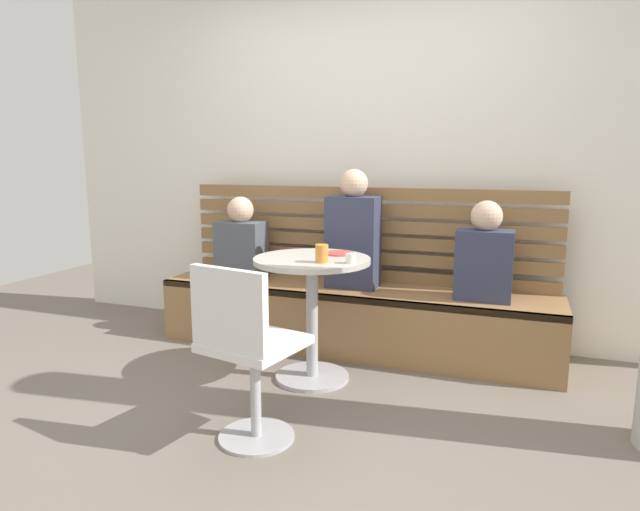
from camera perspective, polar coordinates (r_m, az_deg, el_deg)
ground at (r=2.80m, az=-4.15°, el=-17.68°), size 8.00×8.00×0.00m
back_wall at (r=4.03m, az=5.47°, el=12.18°), size 5.20×0.10×2.90m
booth_bench at (r=3.76m, az=3.41°, el=-6.62°), size 2.70×0.52×0.44m
booth_backrest at (r=3.87m, az=4.54°, el=2.28°), size 2.65×0.04×0.67m
cafe_table at (r=3.18m, az=-0.85°, el=-4.16°), size 0.68×0.68×0.74m
white_chair at (r=2.49m, az=-7.83°, el=-9.66°), size 0.47×0.47×0.85m
person_adult at (r=3.66m, az=3.51°, el=2.20°), size 0.34×0.22×0.80m
person_child_left at (r=3.99m, az=-8.28°, el=1.34°), size 0.34×0.22×0.60m
person_child_middle at (r=3.49m, az=16.90°, el=-0.10°), size 0.34×0.22×0.62m
cup_espresso_small at (r=2.97m, az=3.24°, el=-0.31°), size 0.06×0.06×0.05m
cup_tumbler_orange at (r=2.98m, az=0.19°, el=0.21°), size 0.07×0.07×0.10m
plate_small at (r=3.25m, az=2.04°, el=0.23°), size 0.17×0.17×0.01m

